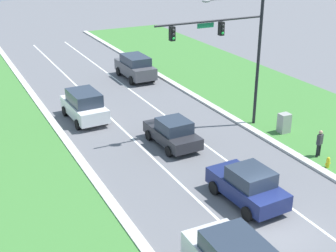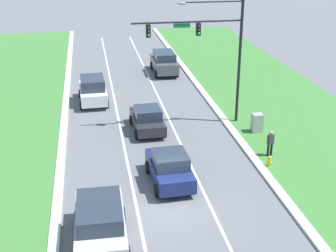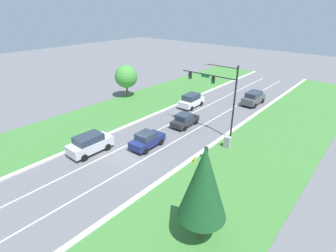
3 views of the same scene
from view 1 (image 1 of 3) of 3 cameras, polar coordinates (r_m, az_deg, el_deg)
name	(u,v)px [view 1 (image 1 of 3)]	position (r m, az deg, el deg)	size (l,w,h in m)	color
ground_plane	(272,227)	(21.52, 12.57, -11.97)	(160.00, 160.00, 0.00)	slate
lane_stripe_inner_left	(238,239)	(20.59, 8.54, -13.41)	(0.14, 81.00, 0.01)	white
lane_stripe_inner_right	(304,217)	(22.56, 16.20, -10.59)	(0.14, 81.00, 0.01)	white
traffic_signal_mast	(234,42)	(29.19, 7.99, 10.07)	(7.40, 0.41, 8.75)	black
charcoal_sedan	(173,133)	(28.09, 0.57, -0.81)	(2.18, 4.25, 1.70)	#28282D
white_suv	(84,106)	(32.32, -10.17, 2.47)	(2.30, 4.58, 2.07)	white
graphite_suv	(135,67)	(41.13, -4.02, 7.22)	(2.21, 4.90, 2.08)	#4C4C51
navy_sedan	(248,185)	(22.63, 9.69, -7.16)	(2.26, 4.29, 1.83)	navy
utility_cabinet	(284,124)	(30.72, 13.96, 0.28)	(0.70, 0.60, 1.34)	#9E9E99
pedestrian	(319,143)	(27.89, 17.98, -1.94)	(0.43, 0.34, 1.69)	black
fire_hydrant	(328,163)	(27.01, 18.91, -4.29)	(0.34, 0.20, 0.70)	gold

